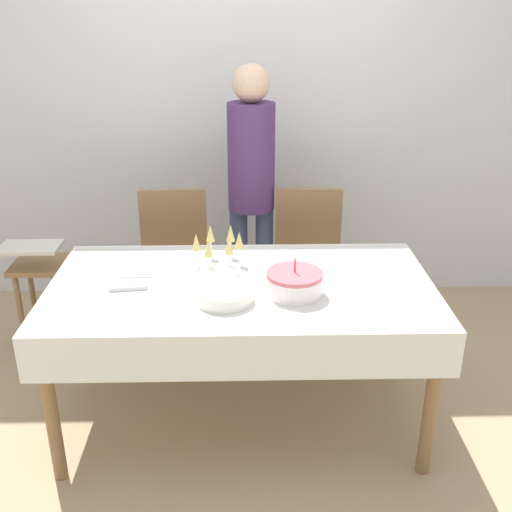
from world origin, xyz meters
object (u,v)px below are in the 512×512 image
Objects in this scene: dining_chair_far_right at (308,262)px; birthday_cake at (294,283)px; plate_stack_dessert at (218,275)px; high_chair at (40,277)px; person_standing at (251,177)px; champagne_tray at (220,250)px; dining_chair_far_left at (175,264)px; plate_stack_main at (224,295)px.

dining_chair_far_right is 3.76× the size of birthday_cake.
high_chair is at bearing 148.88° from plate_stack_dessert.
dining_chair_far_right is 0.61m from person_standing.
person_standing reaches higher than champagne_tray.
dining_chair_far_left is at bearing 111.39° from plate_stack_dessert.
champagne_tray reaches higher than plate_stack_dessert.
birthday_cake is 1.01× the size of plate_stack_main.
plate_stack_dessert is 0.11× the size of person_standing.
birthday_cake is at bearing -100.08° from dining_chair_far_right.
dining_chair_far_right is 1.11m from plate_stack_main.
champagne_tray is (-0.34, 0.31, 0.03)m from birthday_cake.
dining_chair_far_right is 1.58m from high_chair.
high_chair is (-1.11, 0.87, -0.31)m from plate_stack_main.
person_standing reaches higher than plate_stack_main.
dining_chair_far_right is 5.39× the size of plate_stack_dessert.
dining_chair_far_left and dining_chair_far_right have the same top height.
plate_stack_main is at bearing -168.88° from birthday_cake.
dining_chair_far_right is 0.57× the size of person_standing.
plate_stack_dessert is at bearing -100.34° from person_standing.
person_standing is (0.17, 0.78, 0.15)m from champagne_tray.
dining_chair_far_right reaches higher than high_chair.
dining_chair_far_left is 0.74m from champagne_tray.
champagne_tray reaches higher than plate_stack_main.
dining_chair_far_left is 1.33× the size of high_chair.
high_chair is (-1.24, -0.28, -0.51)m from person_standing.
champagne_tray is 0.19× the size of person_standing.
person_standing reaches higher than high_chair.
dining_chair_far_left is 1.06m from plate_stack_main.
high_chair is (-1.08, 0.50, -0.36)m from champagne_tray.
dining_chair_far_left is 0.69m from person_standing.
plate_stack_dessert is (-0.34, 0.16, -0.03)m from birthday_cake.
plate_stack_main is at bearing -85.39° from champagne_tray.
dining_chair_far_right is (0.80, 0.00, 0.00)m from dining_chair_far_left.
high_chair is (-0.78, -0.10, -0.03)m from dining_chair_far_left.
person_standing is at bearing 79.66° from plate_stack_dessert.
birthday_cake is at bearing -42.44° from champagne_tray.
plate_stack_dessert is (-0.00, -0.15, -0.06)m from champagne_tray.
champagne_tray is at bearing 137.56° from birthday_cake.
plate_stack_dessert is 0.25× the size of high_chair.
champagne_tray is 0.38m from plate_stack_main.
birthday_cake is at bearing -54.96° from dining_chair_far_left.
high_chair is at bearing 150.29° from birthday_cake.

